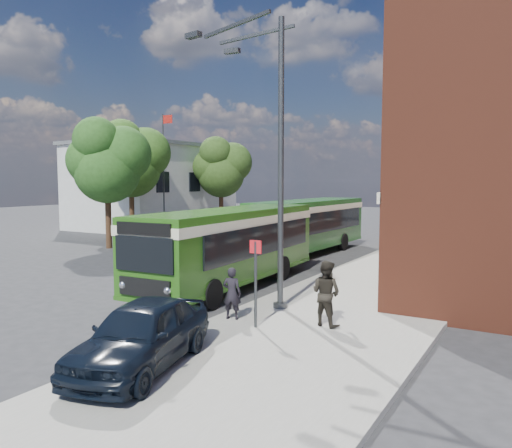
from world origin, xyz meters
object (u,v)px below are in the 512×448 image
Objects in this scene: street_lamp at (270,159)px; parked_car at (141,334)px; bus_rear at (308,221)px; bus_front at (230,240)px.

parked_car is (0.15, -5.93, -3.92)m from street_lamp.
street_lamp is 0.87× the size of bus_rear.
street_lamp is at bearing -37.22° from bus_front.
bus_front is at bearing 142.78° from street_lamp.
bus_front is at bearing 96.71° from parked_car.
bus_front is 9.80m from bus_rear.
bus_rear is (-4.17, 12.01, -2.96)m from street_lamp.
parked_car is (3.15, -8.21, -0.96)m from bus_front.
street_lamp is 13.05m from bus_rear.
street_lamp is 2.12× the size of parked_car.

